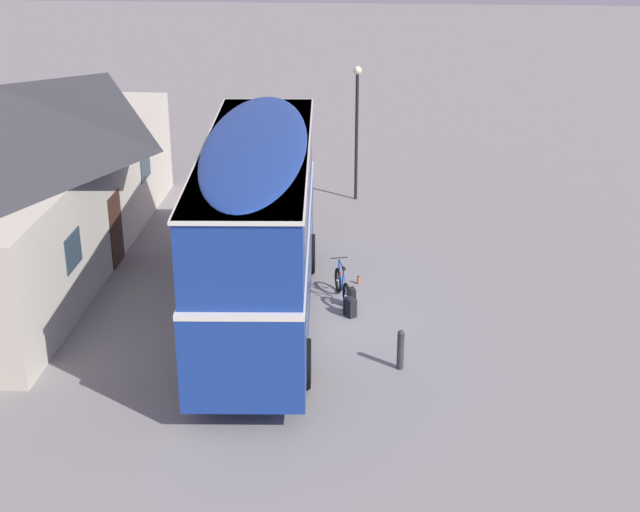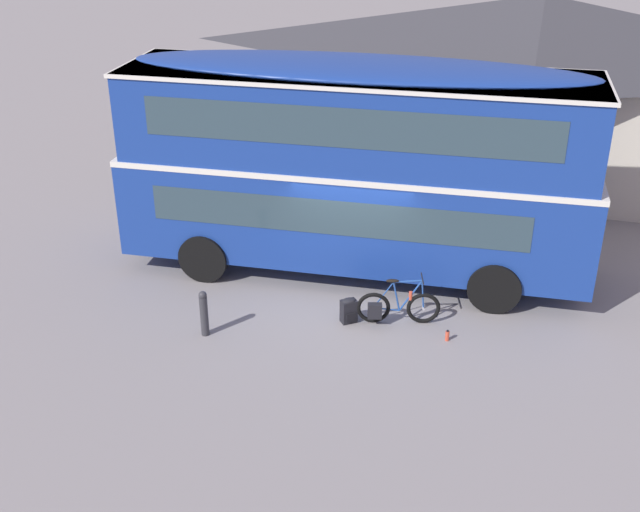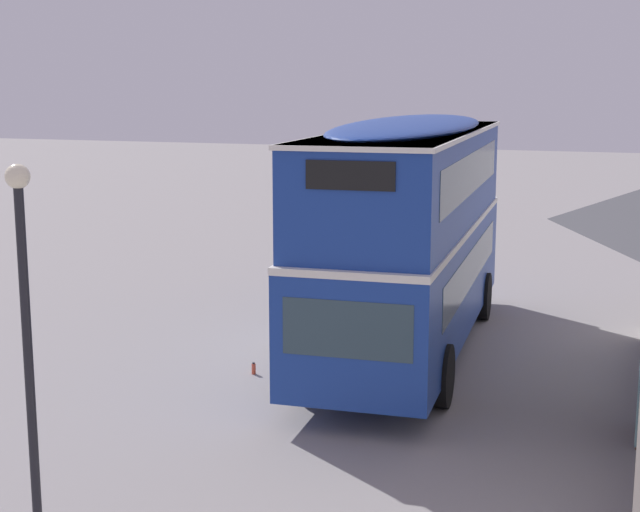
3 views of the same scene
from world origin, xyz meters
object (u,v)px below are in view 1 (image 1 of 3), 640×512
(touring_bicycle, at_px, (344,288))
(backpack_on_ground, at_px, (350,306))
(water_bottle_red_squeeze, at_px, (358,280))
(double_decker_bus, at_px, (258,223))
(kerb_bollard, at_px, (401,349))
(street_lamp, at_px, (357,118))

(touring_bicycle, height_order, backpack_on_ground, touring_bicycle)
(touring_bicycle, xyz_separation_m, water_bottle_red_squeeze, (1.10, -0.36, -0.27))
(water_bottle_red_squeeze, bearing_deg, backpack_on_ground, 175.64)
(double_decker_bus, relative_size, backpack_on_ground, 19.07)
(backpack_on_ground, xyz_separation_m, kerb_bollard, (-2.61, -1.23, 0.22))
(double_decker_bus, distance_m, backpack_on_ground, 3.29)
(street_lamp, distance_m, kerb_bollard, 12.04)
(kerb_bollard, bearing_deg, street_lamp, 6.66)
(water_bottle_red_squeeze, relative_size, street_lamp, 0.05)
(backpack_on_ground, relative_size, kerb_bollard, 0.56)
(street_lamp, height_order, kerb_bollard, street_lamp)
(double_decker_bus, height_order, touring_bicycle, double_decker_bus)
(street_lamp, bearing_deg, double_decker_bus, 167.59)
(backpack_on_ground, bearing_deg, kerb_bollard, -154.70)
(street_lamp, xyz_separation_m, kerb_bollard, (-11.73, -1.37, -2.34))
(street_lamp, relative_size, kerb_bollard, 4.72)
(touring_bicycle, xyz_separation_m, kerb_bollard, (-3.52, -1.44, 0.13))
(touring_bicycle, bearing_deg, backpack_on_ground, -167.34)
(backpack_on_ground, relative_size, water_bottle_red_squeeze, 2.38)
(water_bottle_red_squeeze, relative_size, kerb_bollard, 0.23)
(double_decker_bus, bearing_deg, street_lamp, -12.41)
(water_bottle_red_squeeze, distance_m, street_lamp, 7.62)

